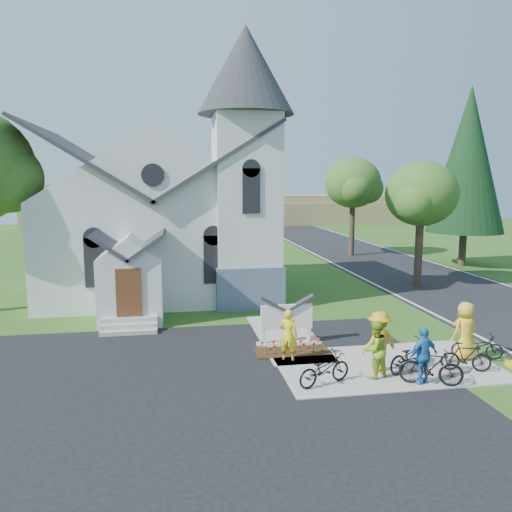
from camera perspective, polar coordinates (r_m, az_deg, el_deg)
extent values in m
plane|color=#295B1A|center=(16.04, 10.46, -13.27)|extent=(120.00, 120.00, 0.00)
cube|color=black|center=(13.45, -16.95, -17.92)|extent=(20.00, 16.00, 0.02)
cube|color=black|center=(33.26, 17.83, -2.14)|extent=(8.00, 90.00, 0.02)
cube|color=#9D988E|center=(17.01, 14.73, -12.04)|extent=(7.00, 4.00, 0.05)
cube|color=silver|center=(27.18, -11.16, 1.12)|extent=(11.00, 9.00, 5.00)
cube|color=#505A73|center=(24.42, -1.10, -3.11)|extent=(3.20, 3.20, 2.00)
cube|color=silver|center=(23.97, -1.12, 5.11)|extent=(3.00, 3.00, 9.00)
cone|color=#27272C|center=(24.46, -1.17, 20.50)|extent=(4.50, 4.50, 4.00)
cube|color=silver|center=(21.80, -14.07, -3.71)|extent=(2.60, 2.40, 2.80)
cube|color=#5B311A|center=(20.58, -14.34, -4.15)|extent=(1.00, 0.10, 2.00)
cube|color=#9D988E|center=(18.58, 3.49, -9.91)|extent=(2.20, 0.40, 0.10)
cube|color=white|center=(18.26, 0.88, -8.58)|extent=(0.12, 0.12, 1.00)
cube|color=white|center=(18.63, 6.08, -8.28)|extent=(0.12, 0.12, 1.00)
cube|color=white|center=(18.29, 3.52, -6.94)|extent=(1.90, 0.14, 0.90)
cube|color=#341C0E|center=(17.76, 4.16, -10.86)|extent=(2.60, 1.10, 0.07)
cylinder|color=#36281D|center=(29.63, 18.09, 0.53)|extent=(0.44, 0.44, 4.05)
ellipsoid|color=#29561D|center=(29.38, 18.38, 6.77)|extent=(4.00, 4.00, 3.60)
cylinder|color=#36281D|center=(40.71, 10.89, 3.18)|extent=(0.44, 0.44, 4.50)
ellipsoid|color=#29561D|center=(40.55, 11.03, 8.21)|extent=(4.40, 4.40, 3.96)
cylinder|color=#36281D|center=(38.13, 22.52, 0.74)|extent=(0.50, 0.50, 2.40)
cone|color=black|center=(37.87, 23.06, 10.08)|extent=(5.20, 5.20, 10.00)
cube|color=olive|center=(70.97, -0.52, 5.33)|extent=(60.00, 8.00, 4.00)
cube|color=olive|center=(72.18, -13.49, 5.79)|extent=(30.00, 6.00, 5.60)
cube|color=olive|center=(73.35, 12.21, 4.85)|extent=(25.00, 6.00, 3.00)
imported|color=yellow|center=(16.69, 3.71, -8.96)|extent=(0.74, 0.64, 1.72)
imported|color=black|center=(14.98, 7.81, -12.68)|extent=(1.90, 1.24, 0.94)
imported|color=#8CB622|center=(15.63, 13.43, -10.34)|extent=(1.02, 0.90, 1.75)
imported|color=black|center=(15.64, 19.37, -11.87)|extent=(1.87, 1.17, 1.09)
imported|color=#2673BF|center=(15.58, 18.58, -10.72)|extent=(1.07, 0.67, 1.70)
imported|color=black|center=(16.56, 17.28, -10.82)|extent=(1.98, 1.37, 0.99)
imported|color=gold|center=(16.18, 13.89, -9.43)|extent=(1.37, 1.01, 1.90)
imported|color=black|center=(17.13, 22.88, -10.59)|extent=(1.58, 0.90, 0.92)
imported|color=gold|center=(18.08, 22.78, -7.87)|extent=(1.06, 0.81, 1.94)
imported|color=black|center=(18.42, 23.95, -9.41)|extent=(1.74, 1.09, 0.86)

